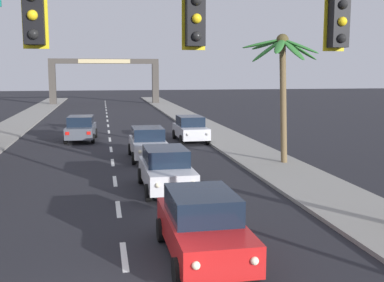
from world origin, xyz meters
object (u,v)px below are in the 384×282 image
Objects in this scene: sedan_third_in_queue at (166,169)px; sedan_fifth_in_queue at (148,143)px; sedan_lead_at_stop_bar at (203,225)px; sedan_parked_nearest_kerb at (190,129)px; traffic_signal_mast at (289,51)px; town_gateway_arch at (105,75)px; palm_right_second at (283,65)px; sedan_oncoming_far at (81,128)px.

sedan_fifth_in_queue is (-0.04, 6.98, 0.00)m from sedan_third_in_queue.
sedan_fifth_in_queue is at bearing 90.32° from sedan_third_in_queue.
sedan_third_in_queue is at bearing 89.93° from sedan_lead_at_stop_bar.
sedan_parked_nearest_kerb is (3.35, 12.88, 0.00)m from sedan_third_in_queue.
traffic_signal_mast reaches higher than sedan_lead_at_stop_bar.
sedan_third_in_queue is 50.56m from town_gateway_arch.
palm_right_second is at bearing 69.15° from traffic_signal_mast.
town_gateway_arch is (-2.95, 60.22, -0.86)m from traffic_signal_mast.
traffic_signal_mast reaches higher than sedan_oncoming_far.
traffic_signal_mast is 17.33m from sedan_fifth_in_queue.
sedan_parked_nearest_kerb is at bearing 80.39° from sedan_lead_at_stop_bar.
sedan_lead_at_stop_bar is at bearing -79.87° from sedan_oncoming_far.
sedan_third_in_queue is 0.69× the size of palm_right_second.
sedan_fifth_in_queue is at bearing 93.56° from traffic_signal_mast.
traffic_signal_mast is 0.72× the size of town_gateway_arch.
traffic_signal_mast is at bearing -84.15° from sedan_third_in_queue.
traffic_signal_mast is at bearing -78.71° from sedan_oncoming_far.
sedan_lead_at_stop_bar is 6.98m from sedan_third_in_queue.
sedan_fifth_in_queue is 8.41m from sedan_oncoming_far.
sedan_fifth_in_queue is at bearing 90.13° from sedan_lead_at_stop_bar.
town_gateway_arch is at bearing 92.51° from sedan_fifth_in_queue.
traffic_signal_mast is at bearing -95.91° from sedan_parked_nearest_kerb.
sedan_parked_nearest_kerb is at bearing 84.09° from traffic_signal_mast.
sedan_lead_at_stop_bar and sedan_parked_nearest_kerb have the same top height.
town_gateway_arch is (1.90, 35.93, 3.32)m from sedan_oncoming_far.
sedan_lead_at_stop_bar and sedan_oncoming_far have the same top height.
sedan_lead_at_stop_bar and sedan_fifth_in_queue have the same top height.
sedan_third_in_queue is at bearing -104.59° from sedan_parked_nearest_kerb.
traffic_signal_mast is 14.79m from palm_right_second.
palm_right_second is at bearing 32.63° from sedan_third_in_queue.
traffic_signal_mast is 23.18m from sedan_parked_nearest_kerb.
sedan_third_in_queue is 0.29× the size of town_gateway_arch.
town_gateway_arch reaches higher than sedan_oncoming_far.
palm_right_second is (6.27, 4.01, 4.11)m from sedan_third_in_queue.
sedan_third_in_queue is (-1.00, 9.81, -4.17)m from traffic_signal_mast.
town_gateway_arch is (-8.22, 46.39, -0.79)m from palm_right_second.
sedan_fifth_in_queue is at bearing -63.12° from sedan_oncoming_far.
sedan_lead_at_stop_bar and sedan_third_in_queue have the same top height.
sedan_fifth_in_queue is 1.00× the size of sedan_parked_nearest_kerb.
palm_right_second is (10.11, -10.46, 4.11)m from sedan_oncoming_far.
traffic_signal_mast is 1.70× the size of palm_right_second.
sedan_third_in_queue is 1.00× the size of sedan_fifth_in_queue.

